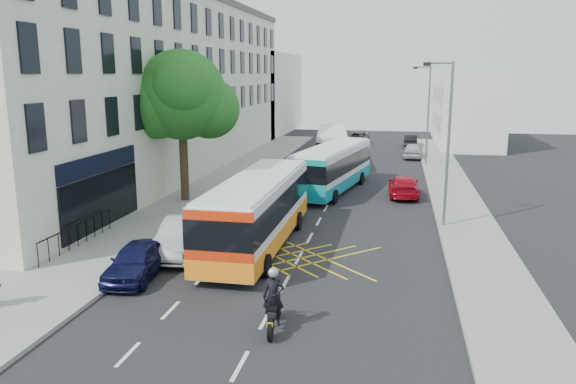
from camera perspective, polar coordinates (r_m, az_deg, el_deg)
The scene contains 20 objects.
ground at distance 18.17m, azimuth -2.25°, elevation -12.70°, with size 120.00×120.00×0.00m, color black.
pavement_left at distance 34.25m, azimuth -10.38°, elevation -0.87°, with size 5.00×70.00×0.15m, color gray.
pavement_right at distance 32.16m, azimuth 17.26°, elevation -2.06°, with size 3.00×70.00×0.15m, color gray.
terrace_main at distance 44.30m, azimuth -12.94°, elevation 10.63°, with size 8.30×45.00×13.50m.
terrace_far at distance 73.30m, azimuth -3.11°, elevation 9.97°, with size 8.00×20.00×10.00m, color silver.
building_right at distance 64.55m, azimuth 17.57°, elevation 8.27°, with size 6.00×18.00×8.00m, color silver.
street_tree at distance 33.41m, azimuth -10.82°, elevation 9.57°, with size 6.30×5.70×8.80m.
lamp_near at distance 28.31m, azimuth 15.82°, elevation 5.52°, with size 1.45×0.15×8.00m.
lamp_far at distance 48.20m, azimuth 13.96°, elevation 8.12°, with size 1.45×0.15×8.00m.
railings at distance 26.20m, azimuth -20.61°, elevation -3.99°, with size 0.08×5.60×1.14m, color black, non-canonical shape.
bus_near at distance 24.79m, azimuth -3.10°, elevation -1.90°, with size 2.84×11.10×3.12m.
bus_mid at distance 36.63m, azimuth 4.56°, elevation 2.50°, with size 4.34×10.84×2.97m.
bus_far at distance 47.55m, azimuth 4.48°, elevation 4.67°, with size 3.64×10.66×2.94m.
motorbike at distance 17.10m, azimuth -1.48°, elevation -10.95°, with size 0.71×2.21×1.96m.
parked_car_blue at distance 21.99m, azimuth -15.13°, elevation -6.75°, with size 1.60×3.97×1.35m, color #0D0F36.
parked_car_silver at distance 24.33m, azimuth -10.53°, elevation -4.43°, with size 1.68×4.81×1.58m, color #999CA1.
red_hatchback at distance 35.84m, azimuth 11.67°, elevation 0.60°, with size 1.83×4.51×1.31m, color #A90716.
distant_car_grey at distance 61.99m, azimuth 7.05°, elevation 5.44°, with size 2.00×4.33×1.20m, color #3B3D42.
distant_car_silver at distance 52.26m, azimuth 12.60°, elevation 4.14°, with size 1.65×4.10×1.40m, color #B1B5B9.
distant_car_dark at distance 60.47m, azimuth 12.35°, elevation 5.12°, with size 1.34×3.83×1.26m, color black.
Camera 1 is at (3.84, -16.05, 7.59)m, focal length 35.00 mm.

